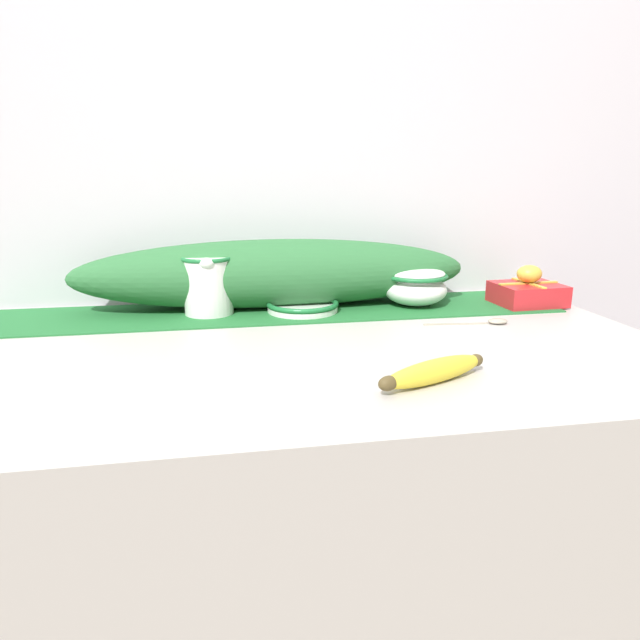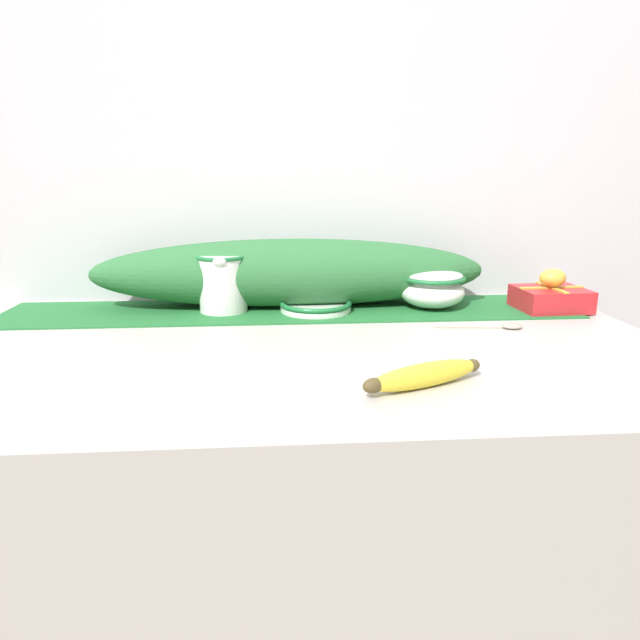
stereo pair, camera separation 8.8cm
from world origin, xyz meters
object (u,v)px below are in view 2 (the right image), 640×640
object	(u,v)px
small_dish	(316,306)
banana	(424,375)
sugar_bowl	(432,287)
cream_pitcher	(223,281)
spoon	(506,326)
gift_box	(551,296)

from	to	relation	value
small_dish	banana	size ratio (longest dim) A/B	0.81
sugar_bowl	small_dish	world-z (taller)	sugar_bowl
sugar_bowl	banana	world-z (taller)	sugar_bowl
cream_pitcher	spoon	bearing A→B (deg)	-17.79
sugar_bowl	spoon	xyz separation A→B (m)	(0.09, -0.16, -0.04)
banana	spoon	xyz separation A→B (m)	(0.22, 0.27, -0.01)
cream_pitcher	sugar_bowl	size ratio (longest dim) A/B	0.90
sugar_bowl	gift_box	xyz separation A→B (m)	(0.23, -0.04, -0.02)
sugar_bowl	banana	size ratio (longest dim) A/B	0.74
cream_pitcher	banana	world-z (taller)	cream_pitcher
cream_pitcher	sugar_bowl	distance (m)	0.42
small_dish	cream_pitcher	bearing A→B (deg)	175.35
cream_pitcher	banana	distance (m)	0.53
spoon	small_dish	bearing A→B (deg)	161.32
spoon	sugar_bowl	bearing A→B (deg)	125.13
sugar_bowl	gift_box	bearing A→B (deg)	-8.53
cream_pitcher	small_dish	world-z (taller)	cream_pitcher
cream_pitcher	banana	size ratio (longest dim) A/B	0.66
sugar_bowl	cream_pitcher	bearing A→B (deg)	179.78
sugar_bowl	small_dish	size ratio (longest dim) A/B	0.92
cream_pitcher	small_dish	distance (m)	0.19
spoon	cream_pitcher	bearing A→B (deg)	167.92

